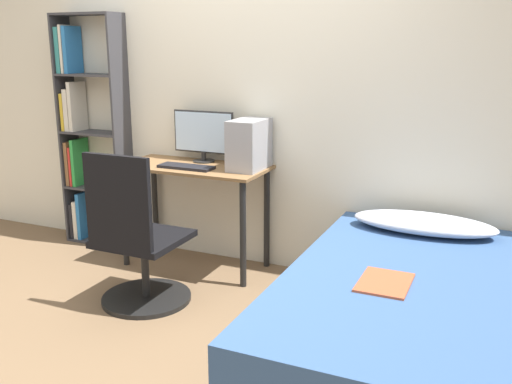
{
  "coord_description": "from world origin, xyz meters",
  "views": [
    {
      "loc": [
        1.76,
        -2.38,
        1.62
      ],
      "look_at": [
        0.39,
        0.67,
        0.75
      ],
      "focal_mm": 40.0,
      "sensor_mm": 36.0,
      "label": 1
    }
  ],
  "objects": [
    {
      "name": "wall_back",
      "position": [
        0.0,
        1.39,
        1.25
      ],
      "size": [
        8.0,
        0.05,
        2.5
      ],
      "color": "silver",
      "rests_on": "ground_plane"
    },
    {
      "name": "office_chair",
      "position": [
        -0.29,
        0.38,
        0.37
      ],
      "size": [
        0.58,
        0.58,
        1.0
      ],
      "color": "black",
      "rests_on": "ground_plane"
    },
    {
      "name": "bookshelf",
      "position": [
        -1.4,
        1.26,
        0.91
      ],
      "size": [
        0.57,
        0.23,
        1.85
      ],
      "color": "#38383D",
      "rests_on": "ground_plane"
    },
    {
      "name": "desk",
      "position": [
        -0.3,
        1.11,
        0.63
      ],
      "size": [
        1.08,
        0.51,
        0.77
      ],
      "color": "brown",
      "rests_on": "ground_plane"
    },
    {
      "name": "bed",
      "position": [
        1.33,
        0.35,
        0.24
      ],
      "size": [
        1.14,
        2.04,
        0.49
      ],
      "color": "#4C3D2D",
      "rests_on": "ground_plane"
    },
    {
      "name": "ground_plane",
      "position": [
        0.0,
        0.0,
        0.0
      ],
      "size": [
        14.0,
        14.0,
        0.0
      ],
      "primitive_type": "plane",
      "color": "brown"
    },
    {
      "name": "pillow",
      "position": [
        1.33,
        1.11,
        0.55
      ],
      "size": [
        0.87,
        0.36,
        0.11
      ],
      "color": "#B2B7C6",
      "rests_on": "bed"
    },
    {
      "name": "keyboard",
      "position": [
        -0.3,
        1.01,
        0.78
      ],
      "size": [
        0.4,
        0.14,
        0.02
      ],
      "color": "black",
      "rests_on": "desk"
    },
    {
      "name": "pc_tower",
      "position": [
        0.11,
        1.17,
        0.94
      ],
      "size": [
        0.21,
        0.35,
        0.35
      ],
      "color": "#99999E",
      "rests_on": "desk"
    },
    {
      "name": "magazine",
      "position": [
        1.28,
        0.22,
        0.5
      ],
      "size": [
        0.24,
        0.32,
        0.01
      ],
      "color": "#B24C2D",
      "rests_on": "bed"
    },
    {
      "name": "monitor",
      "position": [
        -0.3,
        1.27,
        0.97
      ],
      "size": [
        0.49,
        0.16,
        0.38
      ],
      "color": "black",
      "rests_on": "desk"
    }
  ]
}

